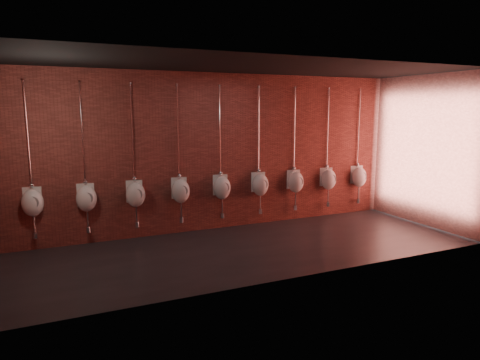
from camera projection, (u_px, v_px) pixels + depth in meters
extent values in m
plane|color=black|center=(244.00, 249.00, 7.65)|extent=(8.50, 8.50, 0.00)
cube|color=black|center=(245.00, 65.00, 7.13)|extent=(8.50, 3.00, 0.04)
cube|color=brown|center=(214.00, 153.00, 8.74)|extent=(8.50, 0.04, 3.20)
cube|color=brown|center=(289.00, 172.00, 6.04)|extent=(8.50, 0.04, 3.20)
cube|color=brown|center=(426.00, 151.00, 9.09)|extent=(0.04, 3.00, 3.20)
ellipsoid|color=white|center=(33.00, 203.00, 7.37)|extent=(0.42, 0.38, 0.48)
cube|color=white|center=(33.00, 199.00, 7.47)|extent=(0.31, 0.10, 0.43)
cylinder|color=gray|center=(32.00, 203.00, 7.26)|extent=(0.21, 0.06, 0.21)
cylinder|color=silver|center=(27.00, 135.00, 7.27)|extent=(0.02, 0.02, 1.83)
sphere|color=silver|center=(31.00, 185.00, 7.40)|extent=(0.09, 0.09, 0.09)
cylinder|color=silver|center=(23.00, 80.00, 7.12)|extent=(0.06, 0.06, 0.01)
cylinder|color=silver|center=(34.00, 222.00, 7.43)|extent=(0.03, 0.03, 0.34)
cylinder|color=silver|center=(35.00, 235.00, 7.46)|extent=(0.09, 0.09, 0.11)
cylinder|color=silver|center=(35.00, 234.00, 7.54)|extent=(0.03, 0.16, 0.03)
ellipsoid|color=white|center=(86.00, 199.00, 7.72)|extent=(0.42, 0.38, 0.48)
cube|color=white|center=(86.00, 195.00, 7.82)|extent=(0.31, 0.10, 0.43)
cylinder|color=gray|center=(87.00, 198.00, 7.61)|extent=(0.21, 0.06, 0.21)
cylinder|color=silver|center=(82.00, 134.00, 7.62)|extent=(0.02, 0.02, 1.83)
sphere|color=silver|center=(85.00, 182.00, 7.75)|extent=(0.09, 0.09, 0.09)
cylinder|color=silver|center=(79.00, 82.00, 7.47)|extent=(0.06, 0.06, 0.01)
cylinder|color=silver|center=(88.00, 217.00, 7.78)|extent=(0.03, 0.03, 0.34)
cylinder|color=silver|center=(88.00, 230.00, 7.82)|extent=(0.09, 0.09, 0.11)
cylinder|color=silver|center=(88.00, 228.00, 7.89)|extent=(0.03, 0.16, 0.03)
ellipsoid|color=white|center=(136.00, 195.00, 8.08)|extent=(0.42, 0.38, 0.48)
cube|color=white|center=(134.00, 191.00, 8.17)|extent=(0.31, 0.10, 0.43)
cylinder|color=gray|center=(137.00, 194.00, 7.96)|extent=(0.21, 0.06, 0.21)
cylinder|color=silver|center=(132.00, 133.00, 7.98)|extent=(0.02, 0.02, 1.83)
sphere|color=silver|center=(134.00, 179.00, 8.11)|extent=(0.09, 0.09, 0.09)
cylinder|color=silver|center=(130.00, 83.00, 7.83)|extent=(0.06, 0.06, 0.01)
cylinder|color=silver|center=(136.00, 213.00, 8.13)|extent=(0.03, 0.03, 0.34)
cylinder|color=silver|center=(137.00, 224.00, 8.17)|extent=(0.09, 0.09, 0.11)
cylinder|color=silver|center=(136.00, 223.00, 8.24)|extent=(0.03, 0.16, 0.03)
ellipsoid|color=white|center=(181.00, 191.00, 8.43)|extent=(0.42, 0.38, 0.48)
cube|color=white|center=(179.00, 188.00, 8.53)|extent=(0.31, 0.10, 0.43)
cylinder|color=gray|center=(182.00, 191.00, 8.32)|extent=(0.21, 0.06, 0.21)
cylinder|color=silver|center=(178.00, 132.00, 8.33)|extent=(0.02, 0.02, 1.83)
sphere|color=silver|center=(179.00, 176.00, 8.46)|extent=(0.09, 0.09, 0.09)
cylinder|color=silver|center=(177.00, 84.00, 8.18)|extent=(0.06, 0.06, 0.01)
cylinder|color=silver|center=(181.00, 208.00, 8.49)|extent=(0.03, 0.03, 0.34)
cylinder|color=silver|center=(181.00, 220.00, 8.52)|extent=(0.09, 0.09, 0.11)
cylinder|color=silver|center=(180.00, 219.00, 8.59)|extent=(0.03, 0.16, 0.03)
ellipsoid|color=white|center=(222.00, 188.00, 8.78)|extent=(0.42, 0.38, 0.48)
cube|color=white|center=(220.00, 185.00, 8.88)|extent=(0.31, 0.10, 0.43)
cylinder|color=gray|center=(224.00, 187.00, 8.67)|extent=(0.21, 0.06, 0.21)
cylinder|color=silver|center=(220.00, 131.00, 8.68)|extent=(0.02, 0.02, 1.83)
sphere|color=silver|center=(220.00, 173.00, 8.81)|extent=(0.09, 0.09, 0.09)
cylinder|color=silver|center=(220.00, 85.00, 8.53)|extent=(0.06, 0.06, 0.01)
cylinder|color=silver|center=(222.00, 204.00, 8.84)|extent=(0.03, 0.03, 0.34)
cylinder|color=silver|center=(222.00, 215.00, 8.88)|extent=(0.09, 0.09, 0.11)
cylinder|color=silver|center=(221.00, 214.00, 8.95)|extent=(0.03, 0.16, 0.03)
ellipsoid|color=white|center=(260.00, 185.00, 9.13)|extent=(0.42, 0.38, 0.48)
cube|color=white|center=(258.00, 182.00, 9.23)|extent=(0.31, 0.10, 0.43)
cylinder|color=gray|center=(263.00, 184.00, 9.02)|extent=(0.21, 0.06, 0.21)
cylinder|color=silver|center=(259.00, 130.00, 9.03)|extent=(0.02, 0.02, 1.83)
sphere|color=silver|center=(259.00, 171.00, 9.17)|extent=(0.09, 0.09, 0.09)
cylinder|color=silver|center=(259.00, 86.00, 8.89)|extent=(0.06, 0.06, 0.01)
cylinder|color=silver|center=(260.00, 201.00, 9.19)|extent=(0.03, 0.03, 0.34)
cylinder|color=silver|center=(260.00, 211.00, 9.23)|extent=(0.09, 0.09, 0.11)
cylinder|color=silver|center=(259.00, 210.00, 9.30)|extent=(0.03, 0.16, 0.03)
ellipsoid|color=white|center=(296.00, 182.00, 9.49)|extent=(0.42, 0.38, 0.48)
cube|color=white|center=(293.00, 179.00, 9.59)|extent=(0.31, 0.10, 0.43)
cylinder|color=gray|center=(299.00, 182.00, 9.37)|extent=(0.21, 0.06, 0.21)
cylinder|color=silver|center=(295.00, 130.00, 9.39)|extent=(0.02, 0.02, 1.83)
sphere|color=silver|center=(294.00, 168.00, 9.52)|extent=(0.09, 0.09, 0.09)
cylinder|color=silver|center=(295.00, 87.00, 9.24)|extent=(0.06, 0.06, 0.01)
cylinder|color=silver|center=(295.00, 197.00, 9.54)|extent=(0.03, 0.03, 0.34)
cylinder|color=silver|center=(295.00, 208.00, 9.58)|extent=(0.09, 0.09, 0.11)
cylinder|color=silver|center=(293.00, 207.00, 9.65)|extent=(0.03, 0.16, 0.03)
ellipsoid|color=white|center=(329.00, 179.00, 9.84)|extent=(0.42, 0.38, 0.48)
cube|color=white|center=(326.00, 177.00, 9.94)|extent=(0.31, 0.10, 0.43)
cylinder|color=gray|center=(332.00, 179.00, 9.73)|extent=(0.21, 0.06, 0.21)
cylinder|color=silver|center=(328.00, 129.00, 9.74)|extent=(0.02, 0.02, 1.83)
sphere|color=silver|center=(327.00, 166.00, 9.87)|extent=(0.09, 0.09, 0.09)
cylinder|color=silver|center=(329.00, 88.00, 9.59)|extent=(0.06, 0.06, 0.01)
cylinder|color=silver|center=(328.00, 194.00, 9.90)|extent=(0.03, 0.03, 0.34)
cylinder|color=silver|center=(328.00, 204.00, 9.93)|extent=(0.09, 0.09, 0.11)
cylinder|color=silver|center=(326.00, 203.00, 10.00)|extent=(0.03, 0.16, 0.03)
ellipsoid|color=white|center=(359.00, 177.00, 10.19)|extent=(0.42, 0.38, 0.48)
cube|color=white|center=(356.00, 174.00, 10.29)|extent=(0.31, 0.10, 0.43)
cylinder|color=gray|center=(363.00, 177.00, 10.08)|extent=(0.21, 0.06, 0.21)
cylinder|color=silver|center=(359.00, 128.00, 10.09)|extent=(0.02, 0.02, 1.83)
sphere|color=silver|center=(357.00, 164.00, 10.22)|extent=(0.09, 0.09, 0.09)
cylinder|color=silver|center=(360.00, 89.00, 9.94)|extent=(0.06, 0.06, 0.01)
cylinder|color=silver|center=(359.00, 191.00, 10.25)|extent=(0.03, 0.03, 0.34)
cylinder|color=silver|center=(358.00, 201.00, 10.29)|extent=(0.09, 0.09, 0.11)
cylinder|color=silver|center=(356.00, 200.00, 10.36)|extent=(0.03, 0.16, 0.03)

